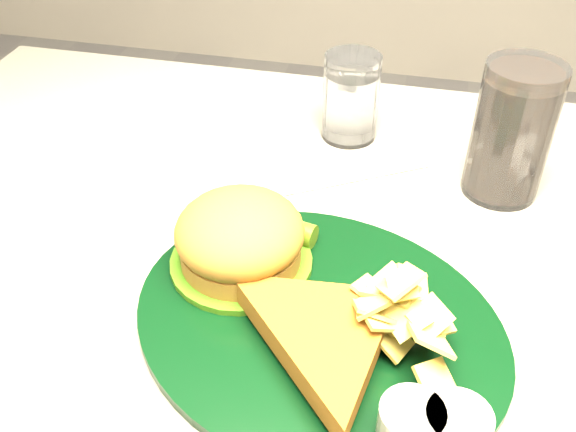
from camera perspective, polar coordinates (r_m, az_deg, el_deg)
name	(u,v)px	position (r m, az deg, el deg)	size (l,w,h in m)	color
dinner_plate	(319,295)	(0.57, 2.75, -7.06)	(0.35, 0.30, 0.08)	black
water_glass	(351,97)	(0.84, 5.60, 10.45)	(0.07, 0.07, 0.11)	silver
cola_glass	(512,132)	(0.76, 19.29, 7.07)	(0.09, 0.09, 0.16)	black
wrapped_straw	(358,178)	(0.78, 6.28, 3.36)	(0.19, 0.07, 0.01)	white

